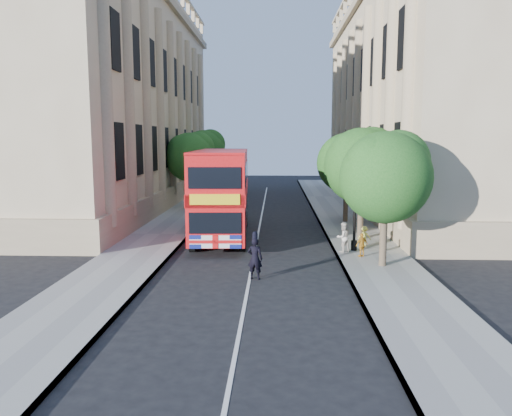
# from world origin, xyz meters

# --- Properties ---
(ground) EXTENTS (120.00, 120.00, 0.00)m
(ground) POSITION_xyz_m (0.00, 0.00, 0.00)
(ground) COLOR black
(ground) RESTS_ON ground
(pavement_right) EXTENTS (3.50, 80.00, 0.12)m
(pavement_right) POSITION_xyz_m (5.75, 10.00, 0.06)
(pavement_right) COLOR gray
(pavement_right) RESTS_ON ground
(pavement_left) EXTENTS (3.50, 80.00, 0.12)m
(pavement_left) POSITION_xyz_m (-5.75, 10.00, 0.06)
(pavement_left) COLOR gray
(pavement_left) RESTS_ON ground
(building_right) EXTENTS (12.00, 38.00, 18.00)m
(building_right) POSITION_xyz_m (13.80, 24.00, 9.00)
(building_right) COLOR tan
(building_right) RESTS_ON ground
(building_left) EXTENTS (12.00, 38.00, 18.00)m
(building_left) POSITION_xyz_m (-13.80, 24.00, 9.00)
(building_left) COLOR tan
(building_left) RESTS_ON ground
(tree_right_near) EXTENTS (4.00, 4.00, 6.08)m
(tree_right_near) POSITION_xyz_m (5.84, 3.03, 4.25)
(tree_right_near) COLOR #473828
(tree_right_near) RESTS_ON ground
(tree_right_mid) EXTENTS (4.20, 4.20, 6.37)m
(tree_right_mid) POSITION_xyz_m (5.84, 9.03, 4.45)
(tree_right_mid) COLOR #473828
(tree_right_mid) RESTS_ON ground
(tree_right_far) EXTENTS (4.00, 4.00, 6.15)m
(tree_right_far) POSITION_xyz_m (5.84, 15.03, 4.31)
(tree_right_far) COLOR #473828
(tree_right_far) RESTS_ON ground
(tree_left_far) EXTENTS (4.00, 4.00, 6.30)m
(tree_left_far) POSITION_xyz_m (-5.96, 22.03, 4.44)
(tree_left_far) COLOR #473828
(tree_left_far) RESTS_ON ground
(tree_left_back) EXTENTS (4.20, 4.20, 6.65)m
(tree_left_back) POSITION_xyz_m (-5.96, 30.03, 4.71)
(tree_left_back) COLOR #473828
(tree_left_back) RESTS_ON ground
(lamp_post) EXTENTS (0.32, 0.32, 5.16)m
(lamp_post) POSITION_xyz_m (5.00, 6.00, 2.51)
(lamp_post) COLOR black
(lamp_post) RESTS_ON pavement_right
(double_decker_bus) EXTENTS (3.33, 10.83, 4.95)m
(double_decker_bus) POSITION_xyz_m (-2.05, 9.68, 2.73)
(double_decker_bus) COLOR red
(double_decker_bus) RESTS_ON ground
(box_van) EXTENTS (2.27, 5.45, 3.10)m
(box_van) POSITION_xyz_m (-2.51, 13.77, 1.52)
(box_van) COLOR black
(box_van) RESTS_ON ground
(police_constable) EXTENTS (0.71, 0.55, 1.72)m
(police_constable) POSITION_xyz_m (0.22, 1.00, 0.86)
(police_constable) COLOR black
(police_constable) RESTS_ON ground
(woman_pedestrian) EXTENTS (0.90, 0.83, 1.48)m
(woman_pedestrian) POSITION_xyz_m (4.40, 5.63, 0.86)
(woman_pedestrian) COLOR beige
(woman_pedestrian) RESTS_ON pavement_right
(child_a) EXTENTS (0.72, 0.55, 1.14)m
(child_a) POSITION_xyz_m (5.16, 4.63, 0.69)
(child_a) COLOR orange
(child_a) RESTS_ON pavement_right
(child_b) EXTENTS (0.75, 0.56, 1.03)m
(child_b) POSITION_xyz_m (5.70, 7.07, 0.64)
(child_b) COLOR #E9DE4F
(child_b) RESTS_ON pavement_right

